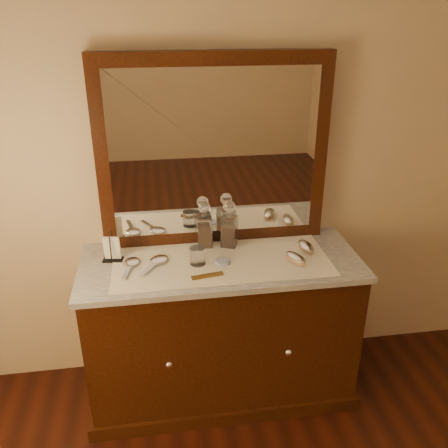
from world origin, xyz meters
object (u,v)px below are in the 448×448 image
(hand_mirror_outer, at_px, (131,264))
(hand_mirror_inner, at_px, (157,261))
(comb, at_px, (207,276))
(decanter_right, at_px, (229,229))
(brush_near, at_px, (296,258))
(dresser_cabinet, at_px, (221,330))
(brush_far, at_px, (306,247))
(mirror_frame, at_px, (214,153))
(napkin_rack, at_px, (112,250))
(pin_dish, at_px, (222,262))
(decanter_left, at_px, (205,229))

(hand_mirror_outer, bearing_deg, hand_mirror_inner, 1.89)
(comb, height_order, decanter_right, decanter_right)
(brush_near, bearing_deg, comb, -170.92)
(dresser_cabinet, distance_m, hand_mirror_inner, 0.56)
(decanter_right, height_order, brush_far, decanter_right)
(hand_mirror_inner, bearing_deg, brush_far, 1.29)
(mirror_frame, bearing_deg, dresser_cabinet, -90.00)
(decanter_right, xyz_separation_m, brush_near, (0.31, -0.23, -0.08))
(napkin_rack, distance_m, brush_near, 0.94)
(mirror_frame, bearing_deg, brush_far, -25.06)
(dresser_cabinet, bearing_deg, decanter_right, 65.97)
(pin_dish, height_order, decanter_right, decanter_right)
(mirror_frame, distance_m, decanter_left, 0.41)
(dresser_cabinet, bearing_deg, comb, -119.69)
(decanter_right, xyz_separation_m, hand_mirror_inner, (-0.39, -0.14, -0.09))
(decanter_left, bearing_deg, pin_dish, -72.11)
(comb, bearing_deg, pin_dish, 43.22)
(comb, height_order, decanter_left, decanter_left)
(pin_dish, distance_m, brush_near, 0.37)
(comb, distance_m, decanter_left, 0.34)
(hand_mirror_outer, bearing_deg, brush_far, 1.37)
(hand_mirror_outer, bearing_deg, napkin_rack, 140.62)
(mirror_frame, xyz_separation_m, decanter_left, (-0.06, -0.08, -0.40))
(decanter_left, xyz_separation_m, decanter_right, (0.13, -0.02, 0.00))
(brush_far, bearing_deg, comb, -161.37)
(mirror_frame, bearing_deg, decanter_left, -129.63)
(decanter_right, distance_m, hand_mirror_outer, 0.55)
(dresser_cabinet, xyz_separation_m, pin_dish, (0.00, -0.04, 0.45))
(comb, height_order, hand_mirror_inner, hand_mirror_inner)
(dresser_cabinet, relative_size, brush_far, 9.44)
(brush_far, bearing_deg, mirror_frame, 154.94)
(comb, bearing_deg, napkin_rack, 143.06)
(mirror_frame, relative_size, decanter_left, 4.68)
(pin_dish, bearing_deg, brush_far, 8.25)
(dresser_cabinet, relative_size, mirror_frame, 1.17)
(comb, relative_size, hand_mirror_inner, 0.71)
(comb, relative_size, decanter_left, 0.61)
(mirror_frame, bearing_deg, napkin_rack, -163.42)
(pin_dish, bearing_deg, napkin_rack, 167.74)
(mirror_frame, height_order, brush_near, mirror_frame)
(dresser_cabinet, relative_size, napkin_rack, 9.07)
(brush_far, distance_m, hand_mirror_outer, 0.92)
(comb, xyz_separation_m, napkin_rack, (-0.46, 0.24, 0.05))
(hand_mirror_inner, bearing_deg, dresser_cabinet, -1.98)
(decanter_right, height_order, brush_near, decanter_right)
(dresser_cabinet, distance_m, decanter_left, 0.57)
(dresser_cabinet, relative_size, pin_dish, 19.08)
(hand_mirror_outer, bearing_deg, comb, -24.01)
(brush_far, height_order, hand_mirror_outer, brush_far)
(pin_dish, bearing_deg, decanter_left, 107.89)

